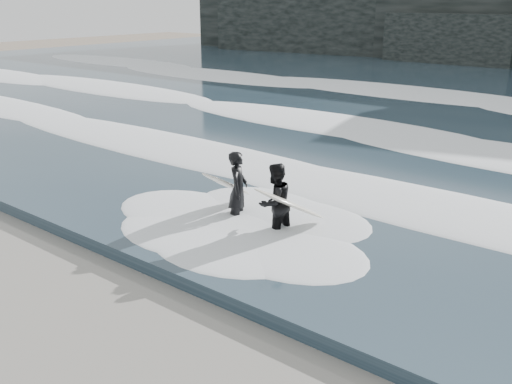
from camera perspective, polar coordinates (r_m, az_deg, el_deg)
sea at (r=33.99m, az=23.71°, el=8.87°), size 90.00×52.00×0.30m
foam_near at (r=15.97m, az=3.38°, el=1.57°), size 60.00×3.20×0.20m
foam_mid at (r=21.87m, az=14.20°, el=5.83°), size 60.00×4.00×0.24m
foam_far at (r=30.14m, az=21.64°, el=8.62°), size 60.00×4.80×0.30m
surfer_left at (r=13.28m, az=-1.97°, el=0.32°), size 1.04×1.73×1.83m
surfer_right at (r=12.43m, az=2.08°, el=-1.11°), size 1.38×2.00×1.79m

